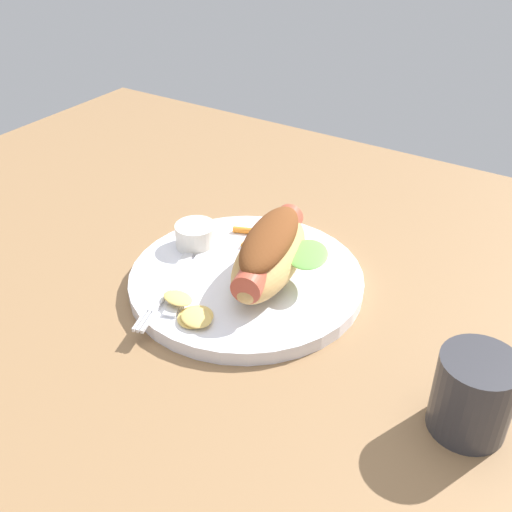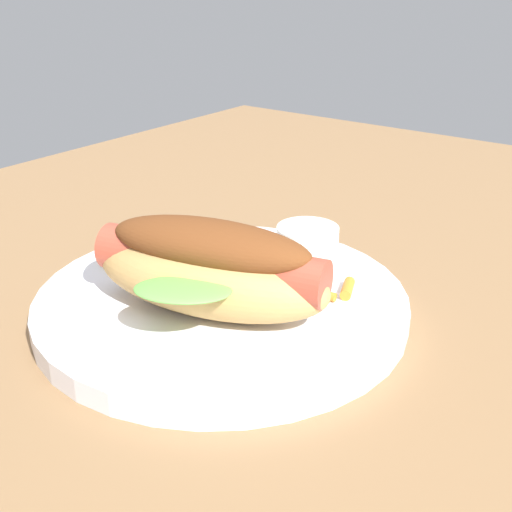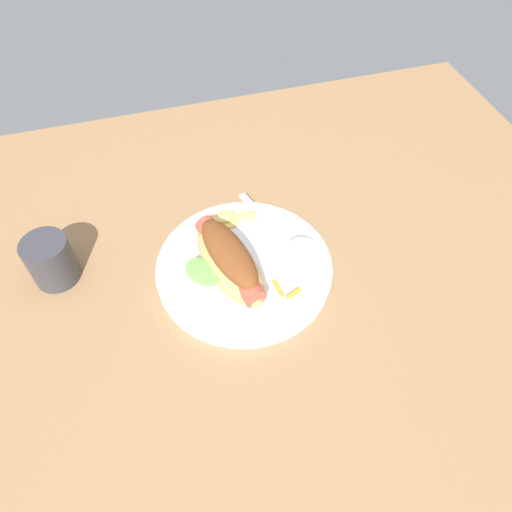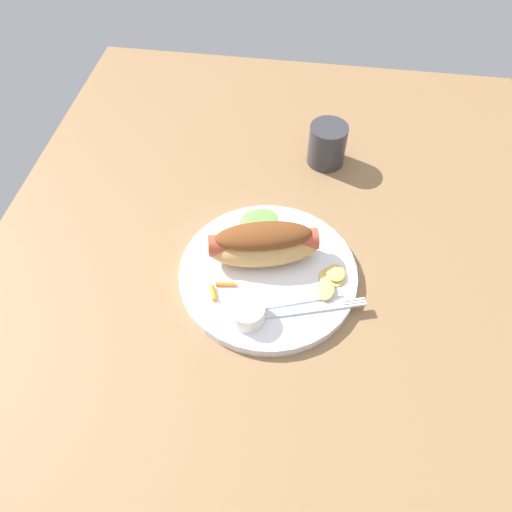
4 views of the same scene
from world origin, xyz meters
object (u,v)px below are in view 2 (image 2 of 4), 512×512
at_px(hot_dog, 209,267).
at_px(carrot_garnish, 333,291).
at_px(plate, 227,305).
at_px(knife, 217,255).
at_px(chips_pile, 135,252).
at_px(sauce_ramekin, 307,244).
at_px(fork, 212,244).

height_order(hot_dog, carrot_garnish, hot_dog).
xyz_separation_m(plate, knife, (-0.05, -0.05, 0.01)).
bearing_deg(chips_pile, knife, 128.90).
relative_size(plate, knife, 1.92).
height_order(sauce_ramekin, carrot_garnish, sauce_ramekin).
xyz_separation_m(plate, carrot_garnish, (-0.04, 0.06, 0.01)).
bearing_deg(knife, plate, 116.35).
relative_size(sauce_ramekin, carrot_garnish, 1.30).
bearing_deg(carrot_garnish, knife, -91.08).
xyz_separation_m(plate, fork, (-0.06, -0.07, 0.01)).
distance_m(sauce_ramekin, fork, 0.08).
bearing_deg(plate, fork, -132.70).
height_order(knife, carrot_garnish, carrot_garnish).
distance_m(hot_dog, sauce_ramekin, 0.11).
xyz_separation_m(hot_dog, carrot_garnish, (-0.07, 0.05, -0.03)).
height_order(sauce_ramekin, fork, sauce_ramekin).
bearing_deg(hot_dog, sauce_ramekin, -107.17).
bearing_deg(sauce_ramekin, fork, -72.90).
relative_size(chips_pile, carrot_garnish, 1.88).
bearing_deg(chips_pile, fork, 148.61).
distance_m(hot_dog, chips_pile, 0.11).
relative_size(fork, carrot_garnish, 4.31).
relative_size(sauce_ramekin, knife, 0.35).
distance_m(hot_dog, carrot_garnish, 0.09).
bearing_deg(fork, hot_dog, 112.89).
distance_m(fork, knife, 0.02).
bearing_deg(hot_dog, plate, -89.88).
height_order(plate, chips_pile, chips_pile).
height_order(plate, fork, fork).
bearing_deg(hot_dog, fork, -63.52).
height_order(sauce_ramekin, knife, sauce_ramekin).
bearing_deg(plate, knife, -134.27).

